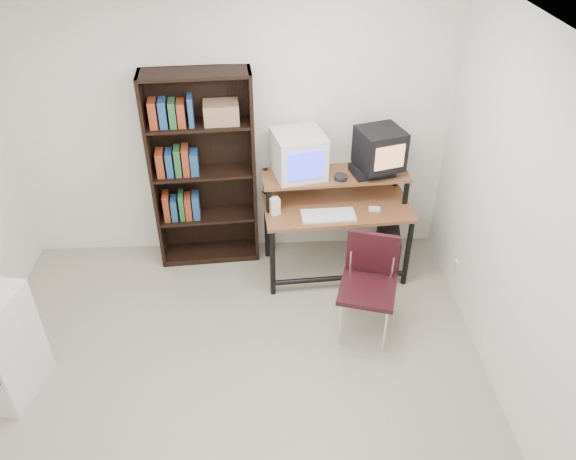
{
  "coord_description": "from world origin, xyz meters",
  "views": [
    {
      "loc": [
        0.3,
        -2.71,
        3.45
      ],
      "look_at": [
        0.48,
        1.1,
        0.78
      ],
      "focal_mm": 35.0,
      "sensor_mm": 36.0,
      "label": 1
    }
  ],
  "objects_px": {
    "bookshelf": "(203,169)",
    "crt_tv": "(380,148)",
    "computer_desk": "(336,207)",
    "crt_monitor": "(299,155)",
    "school_chair": "(369,277)",
    "pc_tower": "(387,250)"
  },
  "relations": [
    {
      "from": "computer_desk",
      "to": "pc_tower",
      "type": "distance_m",
      "value": 0.71
    },
    {
      "from": "bookshelf",
      "to": "crt_tv",
      "type": "bearing_deg",
      "value": -10.79
    },
    {
      "from": "computer_desk",
      "to": "crt_monitor",
      "type": "bearing_deg",
      "value": 155.03
    },
    {
      "from": "computer_desk",
      "to": "crt_tv",
      "type": "height_order",
      "value": "crt_tv"
    },
    {
      "from": "computer_desk",
      "to": "pc_tower",
      "type": "height_order",
      "value": "computer_desk"
    },
    {
      "from": "crt_monitor",
      "to": "crt_tv",
      "type": "xyz_separation_m",
      "value": [
        0.71,
        -0.02,
        0.05
      ]
    },
    {
      "from": "pc_tower",
      "to": "school_chair",
      "type": "relative_size",
      "value": 0.51
    },
    {
      "from": "school_chair",
      "to": "bookshelf",
      "type": "relative_size",
      "value": 0.47
    },
    {
      "from": "crt_monitor",
      "to": "school_chair",
      "type": "bearing_deg",
      "value": -74.56
    },
    {
      "from": "crt_monitor",
      "to": "pc_tower",
      "type": "relative_size",
      "value": 1.14
    },
    {
      "from": "crt_tv",
      "to": "computer_desk",
      "type": "bearing_deg",
      "value": 179.87
    },
    {
      "from": "school_chair",
      "to": "crt_monitor",
      "type": "bearing_deg",
      "value": 134.92
    },
    {
      "from": "computer_desk",
      "to": "school_chair",
      "type": "distance_m",
      "value": 0.85
    },
    {
      "from": "bookshelf",
      "to": "crt_monitor",
      "type": "bearing_deg",
      "value": -14.95
    },
    {
      "from": "computer_desk",
      "to": "crt_tv",
      "type": "xyz_separation_m",
      "value": [
        0.37,
        0.11,
        0.52
      ]
    },
    {
      "from": "pc_tower",
      "to": "school_chair",
      "type": "distance_m",
      "value": 0.92
    },
    {
      "from": "computer_desk",
      "to": "crt_monitor",
      "type": "relative_size",
      "value": 2.66
    },
    {
      "from": "computer_desk",
      "to": "pc_tower",
      "type": "xyz_separation_m",
      "value": [
        0.51,
        -0.03,
        -0.49
      ]
    },
    {
      "from": "crt_monitor",
      "to": "crt_tv",
      "type": "relative_size",
      "value": 1.11
    },
    {
      "from": "computer_desk",
      "to": "bookshelf",
      "type": "bearing_deg",
      "value": 162.3
    },
    {
      "from": "school_chair",
      "to": "crt_tv",
      "type": "bearing_deg",
      "value": 94.67
    },
    {
      "from": "computer_desk",
      "to": "crt_tv",
      "type": "relative_size",
      "value": 2.96
    }
  ]
}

